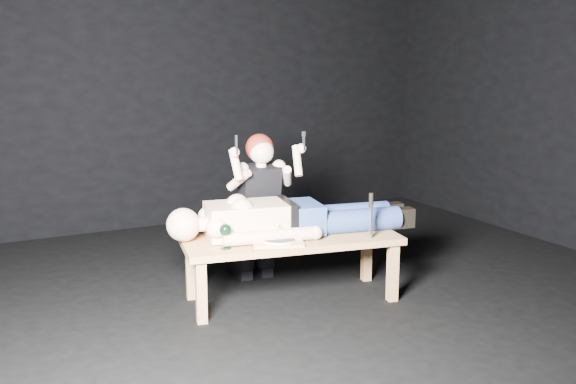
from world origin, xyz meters
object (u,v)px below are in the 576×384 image
object	(u,v)px
table	(291,268)
lying_man	(294,213)
serving_tray	(278,242)
goblet	(226,236)
kneeling_woman	(256,205)
carving_knife	(371,216)

from	to	relation	value
table	lying_man	distance (m)	0.38
table	serving_tray	world-z (taller)	serving_tray
serving_tray	goblet	distance (m)	0.35
kneeling_woman	carving_knife	bearing A→B (deg)	-53.71
carving_knife	table	bearing A→B (deg)	159.99
goblet	serving_tray	bearing A→B (deg)	-7.92
kneeling_woman	goblet	size ratio (longest dim) A/B	7.07
lying_man	serving_tray	size ratio (longest dim) A/B	4.82
kneeling_woman	carving_knife	world-z (taller)	kneeling_woman
lying_man	serving_tray	world-z (taller)	lying_man
lying_man	serving_tray	distance (m)	0.31
serving_tray	carving_knife	bearing A→B (deg)	-14.24
serving_tray	carving_knife	size ratio (longest dim) A/B	1.06
kneeling_woman	serving_tray	bearing A→B (deg)	-97.68
table	kneeling_woman	xyz separation A→B (m)	(-0.04, 0.50, 0.35)
table	carving_knife	bearing A→B (deg)	-20.01
serving_tray	carving_knife	xyz separation A→B (m)	(0.62, -0.16, 0.14)
lying_man	kneeling_woman	xyz separation A→B (m)	(-0.10, 0.43, -0.02)
table	serving_tray	distance (m)	0.30
table	kneeling_woman	distance (m)	0.61
table	lying_man	world-z (taller)	lying_man
kneeling_woman	goblet	bearing A→B (deg)	-126.15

